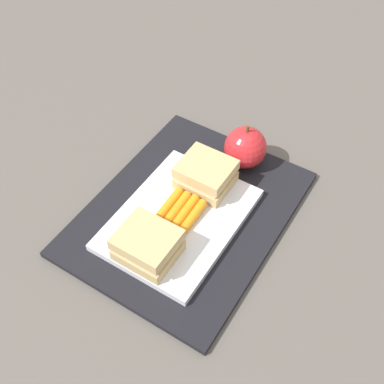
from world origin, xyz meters
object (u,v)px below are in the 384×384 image
(sandwich_half_right, at_px, (206,174))
(apple, at_px, (245,147))
(carrot_sticks_bundle, at_px, (179,214))
(sandwich_half_left, at_px, (148,245))
(food_tray, at_px, (179,219))

(sandwich_half_right, distance_m, apple, 0.09)
(apple, bearing_deg, carrot_sticks_bundle, 171.30)
(sandwich_half_right, bearing_deg, apple, -16.11)
(sandwich_half_left, relative_size, sandwich_half_right, 1.00)
(sandwich_half_left, distance_m, apple, 0.24)
(sandwich_half_right, relative_size, apple, 0.98)
(food_tray, height_order, sandwich_half_left, sandwich_half_left)
(sandwich_half_left, xyz_separation_m, carrot_sticks_bundle, (0.08, 0.00, -0.01))
(food_tray, xyz_separation_m, apple, (0.16, -0.02, 0.03))
(sandwich_half_right, xyz_separation_m, apple, (0.08, -0.02, 0.00))
(food_tray, bearing_deg, sandwich_half_right, 0.00)
(sandwich_half_left, bearing_deg, sandwich_half_right, 0.00)
(apple, bearing_deg, food_tray, 171.44)
(sandwich_half_left, height_order, apple, apple)
(food_tray, distance_m, sandwich_half_left, 0.08)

